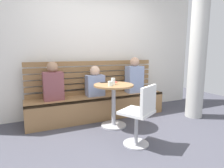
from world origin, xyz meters
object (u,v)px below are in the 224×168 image
booth_bench (99,106)px  person_child_left (95,83)px  cafe_table (114,97)px  person_adult (134,77)px  cup_water_clear (113,81)px  phone_on_table (104,82)px  white_chair (141,113)px  plate_small (112,82)px  person_child_middle (53,83)px  cup_glass_short (110,83)px

booth_bench → person_child_left: bearing=152.8°
cafe_table → person_adult: bearing=35.4°
cup_water_clear → phone_on_table: size_ratio=0.79×
white_chair → person_child_left: 1.39m
person_adult → cup_water_clear: 0.90m
booth_bench → white_chair: bearing=-86.0°
person_adult → plate_small: (-0.66, -0.32, -0.02)m
cafe_table → person_adult: size_ratio=1.00×
cafe_table → cup_water_clear: 0.28m
person_child_middle → phone_on_table: bearing=-20.3°
white_chair → person_child_middle: person_child_middle is taller
cup_glass_short → booth_bench: bearing=86.2°
cafe_table → plate_small: (0.07, 0.20, 0.23)m
booth_bench → cafe_table: bearing=-82.4°
person_child_left → cup_glass_short: bearing=-88.3°
white_chair → phone_on_table: white_chair is taller
booth_bench → white_chair: size_ratio=3.18×
person_child_middle → phone_on_table: (0.84, -0.31, 0.00)m
person_adult → cup_glass_short: person_adult is taller
booth_bench → person_adult: person_adult is taller
cafe_table → person_adult: (0.73, 0.52, 0.25)m
cafe_table → plate_small: bearing=70.5°
person_child_left → plate_small: (0.20, -0.36, 0.05)m
white_chair → cup_glass_short: (-0.14, 0.69, 0.32)m
booth_bench → white_chair: (0.09, -1.33, 0.24)m
cup_water_clear → person_adult: bearing=35.2°
person_child_middle → cup_glass_short: bearing=-39.9°
cafe_table → plate_small: size_ratio=4.35×
person_adult → person_child_left: bearing=177.2°
white_chair → person_child_left: person_child_left is taller
booth_bench → cup_glass_short: (-0.04, -0.65, 0.56)m
person_child_middle → cup_glass_short: size_ratio=8.50×
plate_small → phone_on_table: (-0.14, 0.04, -0.00)m
booth_bench → cafe_table: (0.07, -0.53, 0.30)m
person_child_middle → cup_water_clear: 1.06m
person_child_left → white_chair: bearing=-83.4°
plate_small → phone_on_table: size_ratio=1.21×
booth_bench → cup_water_clear: 0.78m
plate_small → cup_water_clear: bearing=-111.9°
booth_bench → plate_small: size_ratio=15.88×
white_chair → plate_small: size_ratio=5.00×
white_chair → phone_on_table: 1.09m
phone_on_table → cafe_table: bearing=-157.9°
person_adult → person_child_middle: person_adult is taller
cafe_table → phone_on_table: bearing=107.0°
booth_bench → cup_water_clear: (0.06, -0.53, 0.57)m
booth_bench → plate_small: (0.14, -0.33, 0.52)m
person_child_left → booth_bench: bearing=-27.2°
cafe_table → white_chair: 0.81m
cup_glass_short → phone_on_table: bearing=83.6°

